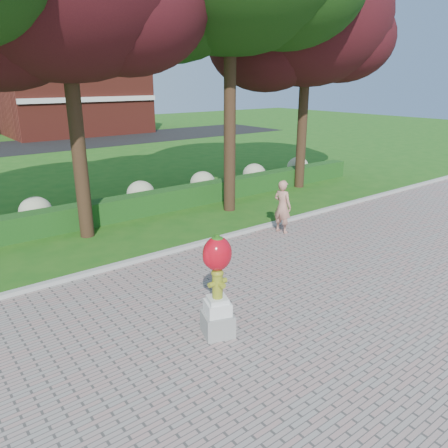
{
  "coord_description": "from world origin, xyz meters",
  "views": [
    {
      "loc": [
        -6.66,
        -7.27,
        4.85
      ],
      "look_at": [
        -0.26,
        1.0,
        1.37
      ],
      "focal_mm": 35.0,
      "sensor_mm": 36.0,
      "label": 1
    }
  ],
  "objects": [
    {
      "name": "lawn_hedge",
      "position": [
        0.0,
        7.0,
        0.4
      ],
      "size": [
        24.0,
        0.7,
        0.8
      ],
      "primitive_type": "cube",
      "color": "#144617",
      "rests_on": "ground"
    },
    {
      "name": "street",
      "position": [
        0.0,
        28.0,
        0.01
      ],
      "size": [
        50.0,
        8.0,
        0.02
      ],
      "primitive_type": "cube",
      "color": "black",
      "rests_on": "ground"
    },
    {
      "name": "curb",
      "position": [
        0.0,
        3.0,
        0.07
      ],
      "size": [
        40.0,
        0.18,
        0.15
      ],
      "primitive_type": "cube",
      "color": "#ADADA5",
      "rests_on": "ground"
    },
    {
      "name": "building_right",
      "position": [
        8.0,
        34.0,
        3.2
      ],
      "size": [
        12.0,
        8.0,
        6.4
      ],
      "primitive_type": "cube",
      "color": "maroon",
      "rests_on": "ground"
    },
    {
      "name": "tree_far_right",
      "position": [
        8.4,
        6.58,
        6.97
      ],
      "size": [
        7.88,
        6.72,
        10.21
      ],
      "color": "black",
      "rests_on": "ground"
    },
    {
      "name": "woman",
      "position": [
        3.19,
        2.34,
        0.91
      ],
      "size": [
        0.52,
        0.7,
        1.75
      ],
      "primitive_type": "imported",
      "rotation": [
        0.0,
        0.0,
        1.74
      ],
      "color": "tan",
      "rests_on": "walkway"
    },
    {
      "name": "hydrant_sculpture",
      "position": [
        -2.14,
        -1.23,
        1.15
      ],
      "size": [
        0.72,
        0.72,
        2.1
      ],
      "rotation": [
        0.0,
        0.0,
        -0.33
      ],
      "color": "gray",
      "rests_on": "walkway"
    },
    {
      "name": "hydrangea_row",
      "position": [
        0.57,
        8.0,
        0.55
      ],
      "size": [
        20.1,
        1.1,
        0.99
      ],
      "color": "#A2A880",
      "rests_on": "ground"
    },
    {
      "name": "walkway",
      "position": [
        0.0,
        -4.0,
        0.02
      ],
      "size": [
        40.0,
        14.0,
        0.04
      ],
      "primitive_type": "cube",
      "color": "gray",
      "rests_on": "ground"
    },
    {
      "name": "ground",
      "position": [
        0.0,
        0.0,
        0.0
      ],
      "size": [
        100.0,
        100.0,
        0.0
      ],
      "primitive_type": "plane",
      "color": "#1E5916",
      "rests_on": "ground"
    }
  ]
}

